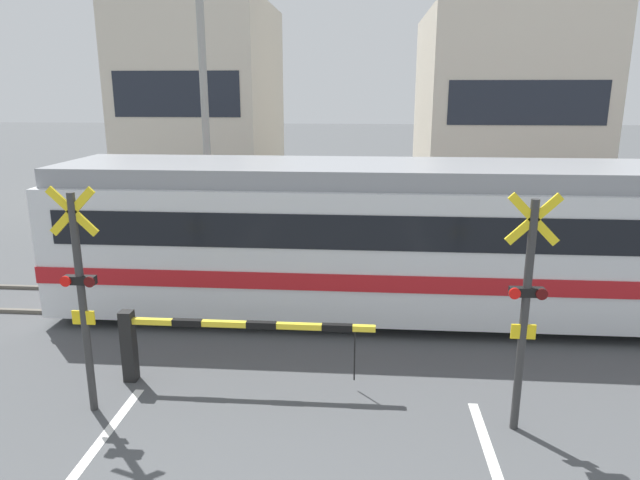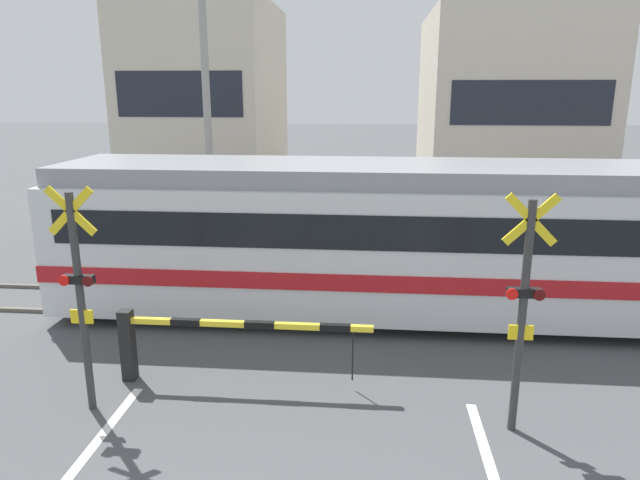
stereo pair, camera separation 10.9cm
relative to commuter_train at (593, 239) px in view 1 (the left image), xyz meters
name	(u,v)px [view 1 (the left image)]	position (x,y,z in m)	size (l,w,h in m)	color
rail_track_near	(318,320)	(-5.42, -0.72, -1.63)	(50.00, 0.10, 0.08)	#5B564C
rail_track_far	(324,296)	(-5.42, 0.72, -1.63)	(50.00, 0.10, 0.08)	#5B564C
commuter_train	(593,239)	(0.00, 0.00, 0.00)	(21.53, 3.00, 3.11)	silver
crossing_barrier_near	(190,336)	(-7.21, -3.31, -0.86)	(3.98, 0.20, 1.18)	black
crossing_barrier_far	(400,243)	(-3.63, 2.58, -0.86)	(3.98, 0.20, 1.18)	black
crossing_signal_left	(81,292)	(-8.41, -4.20, 0.15)	(0.68, 0.15, 3.29)	#333333
crossing_signal_right	(526,304)	(-2.42, -4.20, 0.15)	(0.68, 0.15, 3.29)	#333333
pedestrian	(371,210)	(-4.34, 6.28, -0.78)	(0.38, 0.22, 1.56)	brown
building_left_of_street	(206,103)	(-11.30, 12.90, 2.33)	(5.47, 7.71, 8.00)	beige
building_right_of_street	(501,110)	(0.91, 12.90, 2.07)	(6.37, 7.71, 7.48)	beige
utility_pole_streetside	(204,96)	(-9.16, 5.08, 2.68)	(0.22, 0.22, 8.70)	gray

